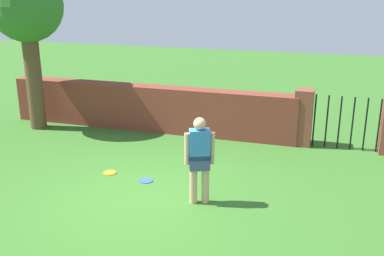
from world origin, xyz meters
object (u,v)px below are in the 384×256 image
at_px(tree, 27,11).
at_px(frisbee_blue, 146,181).
at_px(frisbee_orange, 110,173).
at_px(person, 199,157).

distance_m(tree, frisbee_blue, 5.84).
xyz_separation_m(frisbee_orange, frisbee_blue, (0.89, -0.15, 0.00)).
height_order(person, frisbee_blue, person).
relative_size(person, frisbee_blue, 6.00).
height_order(tree, frisbee_blue, tree).
bearing_deg(person, frisbee_blue, -46.07).
bearing_deg(tree, person, -28.40).
distance_m(person, frisbee_blue, 1.67).
relative_size(frisbee_orange, frisbee_blue, 1.00).
distance_m(tree, person, 6.72).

